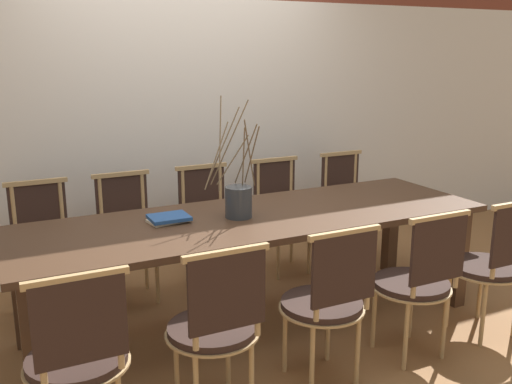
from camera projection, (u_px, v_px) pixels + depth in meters
ground_plane at (256, 323)px, 3.72m from camera, size 16.00×16.00×0.00m
wall_rear at (182, 68)px, 4.48m from camera, size 12.00×0.06×3.20m
dining_table at (256, 228)px, 3.56m from camera, size 2.97×0.94×0.74m
chair_near_leftend at (78, 354)px, 2.41m from camera, size 0.46×0.46×0.90m
chair_near_left at (216, 323)px, 2.68m from camera, size 0.46×0.46×0.90m
chair_near_center at (327, 299)px, 2.94m from camera, size 0.46×0.46×0.90m
chair_near_right at (418, 278)px, 3.21m from camera, size 0.46×0.46×0.90m
chair_near_rightend at (492, 262)px, 3.46m from camera, size 0.46×0.46×0.90m
chair_far_leftend at (43, 245)px, 3.76m from camera, size 0.46×0.46×0.90m
chair_far_left at (128, 233)px, 4.01m from camera, size 0.46×0.46×0.90m
chair_far_center at (209, 221)px, 4.27m from camera, size 0.46×0.46×0.90m
chair_far_right at (282, 211)px, 4.54m from camera, size 0.46×0.46×0.90m
chair_far_rightend at (349, 202)px, 4.82m from camera, size 0.46×0.46×0.90m
vase_centerpiece at (238, 200)px, 3.48m from camera, size 0.35×0.32×0.73m
book_stack at (169, 218)px, 3.41m from camera, size 0.25×0.19×0.04m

